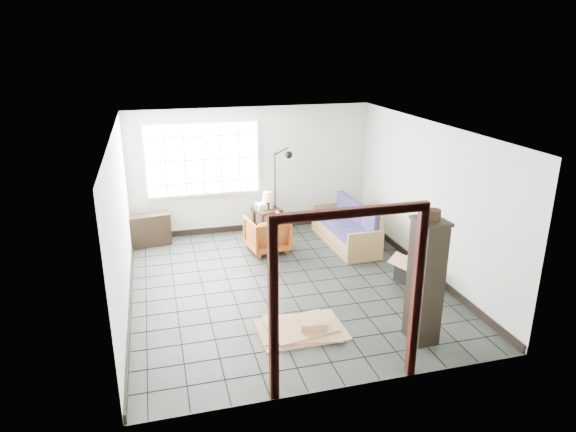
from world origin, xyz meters
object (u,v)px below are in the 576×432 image
object	(u,v)px
futon_sofa	(348,229)
tall_shelf	(425,280)
armchair	(267,232)
side_table	(267,213)

from	to	relation	value
futon_sofa	tall_shelf	distance (m)	3.56
armchair	futon_sofa	bearing A→B (deg)	169.41
side_table	tall_shelf	bearing A→B (deg)	-75.84
tall_shelf	armchair	bearing A→B (deg)	107.38
armchair	tall_shelf	distance (m)	3.83
tall_shelf	futon_sofa	bearing A→B (deg)	81.98
futon_sofa	tall_shelf	xyz separation A→B (m)	(-0.31, -3.50, 0.58)
futon_sofa	side_table	size ratio (longest dim) A/B	3.15
armchair	side_table	world-z (taller)	armchair
futon_sofa	side_table	distance (m)	1.72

